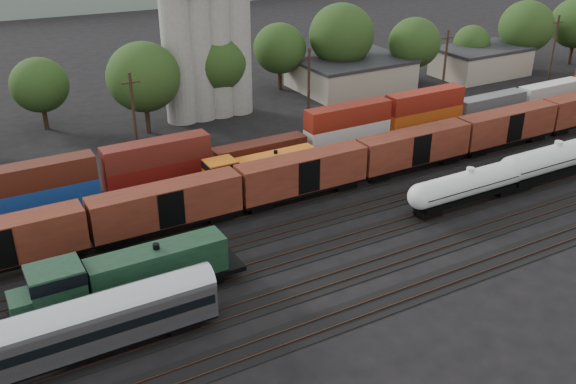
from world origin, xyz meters
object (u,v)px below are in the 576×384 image
green_locomotive (118,279)px  passenger_coach (67,331)px  grain_silo (206,41)px  tank_car_a (468,185)px  orange_locomotive (254,170)px

green_locomotive → passenger_coach: size_ratio=0.87×
grain_silo → passenger_coach: bearing=-123.5°
green_locomotive → grain_silo: grain_silo is taller
tank_car_a → passenger_coach: size_ratio=0.73×
tank_car_a → orange_locomotive: tank_car_a is taller
green_locomotive → tank_car_a: 37.70m
green_locomotive → tank_car_a: (37.70, 0.00, -0.37)m
orange_locomotive → tank_car_a: bearing=-39.9°
tank_car_a → orange_locomotive: bearing=140.1°
orange_locomotive → green_locomotive: bearing=-142.8°
green_locomotive → orange_locomotive: green_locomotive is taller
tank_car_a → passenger_coach: (-42.75, -5.00, 0.56)m
green_locomotive → grain_silo: 48.97m
green_locomotive → grain_silo: bearing=58.2°
passenger_coach → grain_silo: size_ratio=0.75×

